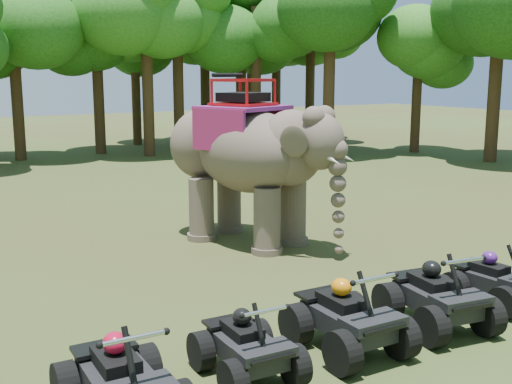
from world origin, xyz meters
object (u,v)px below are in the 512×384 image
elephant (247,160)px  atv_1 (247,337)px  atv_2 (347,308)px  atv_4 (495,273)px  atv_0 (120,370)px  atv_3 (437,288)px

elephant → atv_1: bearing=-141.4°
atv_1 → atv_2: size_ratio=0.86×
atv_4 → atv_0: bearing=178.6°
atv_0 → atv_4: (7.28, 0.28, -0.08)m
atv_2 → atv_4: size_ratio=1.14×
atv_2 → atv_3: same height
atv_1 → elephant: bearing=62.1°
elephant → atv_4: 6.58m
elephant → atv_4: (1.62, -6.20, -1.48)m
atv_3 → atv_0: bearing=-170.4°
atv_1 → atv_4: size_ratio=0.99×
elephant → atv_0: 8.72m
elephant → atv_4: bearing=-95.9°
elephant → atv_2: elephant is taller
elephant → atv_2: bearing=-128.1°
atv_1 → atv_0: bearing=-171.1°
atv_0 → atv_1: bearing=8.3°
atv_1 → atv_3: atv_3 is taller
atv_2 → atv_3: size_ratio=1.00×
atv_4 → elephant: bearing=101.1°
elephant → atv_1: (-3.75, -6.28, -1.49)m
atv_1 → atv_3: bearing=0.8°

